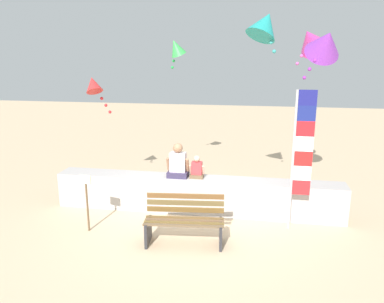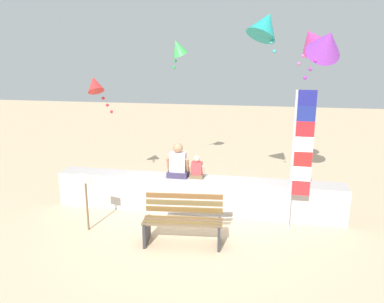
{
  "view_description": "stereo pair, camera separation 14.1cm",
  "coord_description": "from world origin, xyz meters",
  "px_view_note": "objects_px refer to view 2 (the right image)",
  "views": [
    {
      "loc": [
        1.28,
        -6.93,
        3.42
      ],
      "look_at": [
        -0.11,
        0.94,
        1.39
      ],
      "focal_mm": 35.19,
      "sensor_mm": 36.0,
      "label": 1
    },
    {
      "loc": [
        1.42,
        -6.9,
        3.42
      ],
      "look_at": [
        -0.11,
        0.94,
        1.39
      ],
      "focal_mm": 35.19,
      "sensor_mm": 36.0,
      "label": 2
    }
  ],
  "objects_px": {
    "flag_banner": "(299,151)",
    "kite_red": "(95,85)",
    "park_bench": "(183,222)",
    "kite_teal": "(265,25)",
    "person_adult": "(178,164)",
    "sign_post": "(86,197)",
    "kite_magenta": "(312,40)",
    "person_child": "(197,169)",
    "kite_green": "(178,48)",
    "kite_purple": "(327,43)"
  },
  "relations": [
    {
      "from": "kite_purple",
      "to": "park_bench",
      "type": "bearing_deg",
      "value": -139.3
    },
    {
      "from": "kite_magenta",
      "to": "kite_green",
      "type": "height_order",
      "value": "kite_magenta"
    },
    {
      "from": "person_adult",
      "to": "sign_post",
      "type": "height_order",
      "value": "person_adult"
    },
    {
      "from": "park_bench",
      "to": "kite_purple",
      "type": "bearing_deg",
      "value": 40.7
    },
    {
      "from": "park_bench",
      "to": "person_child",
      "type": "relative_size",
      "value": 3.0
    },
    {
      "from": "kite_purple",
      "to": "person_child",
      "type": "bearing_deg",
      "value": -164.36
    },
    {
      "from": "flag_banner",
      "to": "person_adult",
      "type": "bearing_deg",
      "value": 167.43
    },
    {
      "from": "park_bench",
      "to": "kite_red",
      "type": "xyz_separation_m",
      "value": [
        -2.78,
        2.49,
        2.32
      ]
    },
    {
      "from": "person_child",
      "to": "kite_magenta",
      "type": "bearing_deg",
      "value": 32.99
    },
    {
      "from": "person_adult",
      "to": "kite_teal",
      "type": "xyz_separation_m",
      "value": [
        1.77,
        0.5,
        2.96
      ]
    },
    {
      "from": "flag_banner",
      "to": "kite_red",
      "type": "height_order",
      "value": "kite_red"
    },
    {
      "from": "kite_purple",
      "to": "sign_post",
      "type": "bearing_deg",
      "value": -155.31
    },
    {
      "from": "kite_magenta",
      "to": "kite_green",
      "type": "distance_m",
      "value": 3.56
    },
    {
      "from": "kite_red",
      "to": "park_bench",
      "type": "bearing_deg",
      "value": -41.9
    },
    {
      "from": "kite_magenta",
      "to": "sign_post",
      "type": "distance_m",
      "value": 6.12
    },
    {
      "from": "kite_purple",
      "to": "kite_teal",
      "type": "bearing_deg",
      "value": -169.64
    },
    {
      "from": "flag_banner",
      "to": "kite_green",
      "type": "height_order",
      "value": "kite_green"
    },
    {
      "from": "kite_green",
      "to": "sign_post",
      "type": "distance_m",
      "value": 5.01
    },
    {
      "from": "person_child",
      "to": "sign_post",
      "type": "height_order",
      "value": "person_child"
    },
    {
      "from": "kite_green",
      "to": "kite_teal",
      "type": "relative_size",
      "value": 0.82
    },
    {
      "from": "kite_green",
      "to": "kite_red",
      "type": "bearing_deg",
      "value": -138.11
    },
    {
      "from": "sign_post",
      "to": "kite_purple",
      "type": "bearing_deg",
      "value": 24.69
    },
    {
      "from": "person_child",
      "to": "flag_banner",
      "type": "bearing_deg",
      "value": -15.03
    },
    {
      "from": "person_child",
      "to": "kite_red",
      "type": "relative_size",
      "value": 0.5
    },
    {
      "from": "person_child",
      "to": "kite_teal",
      "type": "bearing_deg",
      "value": 20.44
    },
    {
      "from": "person_child",
      "to": "kite_purple",
      "type": "xyz_separation_m",
      "value": [
        2.63,
        0.74,
        2.7
      ]
    },
    {
      "from": "kite_green",
      "to": "person_child",
      "type": "bearing_deg",
      "value": -68.62
    },
    {
      "from": "person_child",
      "to": "kite_green",
      "type": "xyz_separation_m",
      "value": [
        -1.0,
        2.56,
        2.65
      ]
    },
    {
      "from": "person_child",
      "to": "flag_banner",
      "type": "distance_m",
      "value": 2.28
    },
    {
      "from": "person_adult",
      "to": "kite_magenta",
      "type": "bearing_deg",
      "value": 28.88
    },
    {
      "from": "park_bench",
      "to": "flag_banner",
      "type": "height_order",
      "value": "flag_banner"
    },
    {
      "from": "kite_purple",
      "to": "flag_banner",
      "type": "bearing_deg",
      "value": -111.48
    },
    {
      "from": "kite_red",
      "to": "person_adult",
      "type": "bearing_deg",
      "value": -22.72
    },
    {
      "from": "person_adult",
      "to": "flag_banner",
      "type": "relative_size",
      "value": 0.27
    },
    {
      "from": "park_bench",
      "to": "sign_post",
      "type": "relative_size",
      "value": 1.3
    },
    {
      "from": "kite_red",
      "to": "sign_post",
      "type": "distance_m",
      "value": 3.21
    },
    {
      "from": "park_bench",
      "to": "kite_teal",
      "type": "height_order",
      "value": "kite_teal"
    },
    {
      "from": "park_bench",
      "to": "flag_banner",
      "type": "relative_size",
      "value": 0.54
    },
    {
      "from": "kite_red",
      "to": "sign_post",
      "type": "relative_size",
      "value": 0.87
    },
    {
      "from": "flag_banner",
      "to": "kite_red",
      "type": "relative_size",
      "value": 2.75
    },
    {
      "from": "kite_teal",
      "to": "sign_post",
      "type": "xyz_separation_m",
      "value": [
        -3.32,
        -1.88,
        -3.35
      ]
    },
    {
      "from": "kite_magenta",
      "to": "kite_teal",
      "type": "bearing_deg",
      "value": -135.11
    },
    {
      "from": "park_bench",
      "to": "kite_magenta",
      "type": "relative_size",
      "value": 1.44
    },
    {
      "from": "kite_magenta",
      "to": "kite_teal",
      "type": "relative_size",
      "value": 1.01
    },
    {
      "from": "person_child",
      "to": "kite_purple",
      "type": "relative_size",
      "value": 0.41
    },
    {
      "from": "park_bench",
      "to": "sign_post",
      "type": "xyz_separation_m",
      "value": [
        -1.99,
        0.13,
        0.3
      ]
    },
    {
      "from": "person_adult",
      "to": "person_child",
      "type": "relative_size",
      "value": 1.52
    },
    {
      "from": "person_adult",
      "to": "sign_post",
      "type": "bearing_deg",
      "value": -138.3
    },
    {
      "from": "person_adult",
      "to": "sign_post",
      "type": "distance_m",
      "value": 2.11
    },
    {
      "from": "kite_red",
      "to": "kite_green",
      "type": "bearing_deg",
      "value": 41.89
    }
  ]
}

